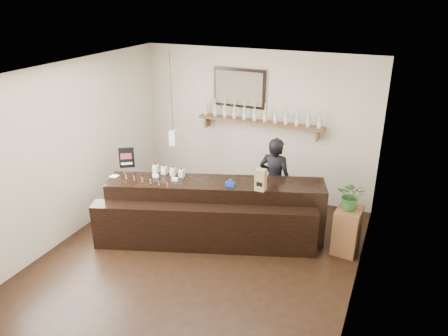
% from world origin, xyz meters
% --- Properties ---
extents(ground, '(5.00, 5.00, 0.00)m').
position_xyz_m(ground, '(0.00, 0.00, 0.00)').
color(ground, black).
rests_on(ground, ground).
extents(room_shell, '(5.00, 5.00, 5.00)m').
position_xyz_m(room_shell, '(0.00, 0.00, 1.70)').
color(room_shell, beige).
rests_on(room_shell, ground).
extents(back_wall_decor, '(2.66, 0.96, 1.69)m').
position_xyz_m(back_wall_decor, '(-0.15, 2.37, 1.76)').
color(back_wall_decor, brown).
rests_on(back_wall_decor, ground).
extents(counter, '(3.46, 2.01, 1.13)m').
position_xyz_m(counter, '(-0.05, 0.57, 0.45)').
color(counter, black).
rests_on(counter, ground).
extents(promo_sign, '(0.23, 0.15, 0.36)m').
position_xyz_m(promo_sign, '(-1.67, 0.64, 1.14)').
color(promo_sign, black).
rests_on(promo_sign, counter).
extents(paper_bag, '(0.16, 0.13, 0.34)m').
position_xyz_m(paper_bag, '(0.71, 0.68, 1.14)').
color(paper_bag, olive).
rests_on(paper_bag, counter).
extents(tape_dispenser, '(0.15, 0.07, 0.12)m').
position_xyz_m(tape_dispenser, '(0.23, 0.63, 1.01)').
color(tape_dispenser, '#1635A0').
rests_on(tape_dispenser, counter).
extents(side_cabinet, '(0.40, 0.52, 0.72)m').
position_xyz_m(side_cabinet, '(2.00, 1.07, 0.36)').
color(side_cabinet, brown).
rests_on(side_cabinet, ground).
extents(potted_plant, '(0.42, 0.37, 0.45)m').
position_xyz_m(potted_plant, '(2.00, 1.07, 0.95)').
color(potted_plant, '#2C5C25').
rests_on(potted_plant, side_cabinet).
extents(shopkeeper, '(0.65, 0.44, 1.73)m').
position_xyz_m(shopkeeper, '(0.67, 1.55, 0.86)').
color(shopkeeper, black).
rests_on(shopkeeper, ground).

